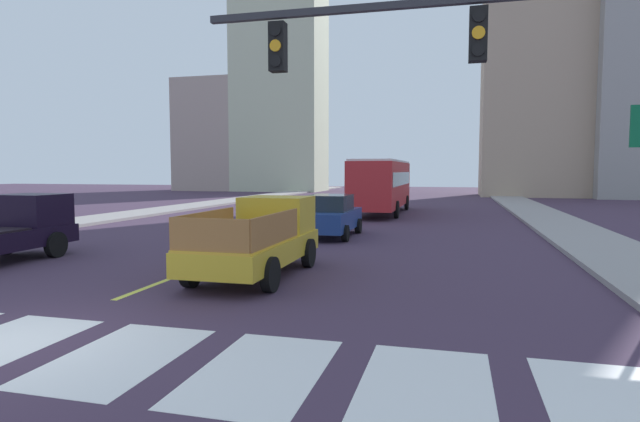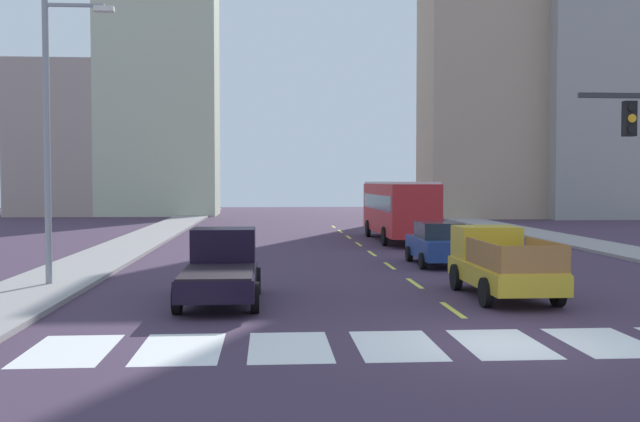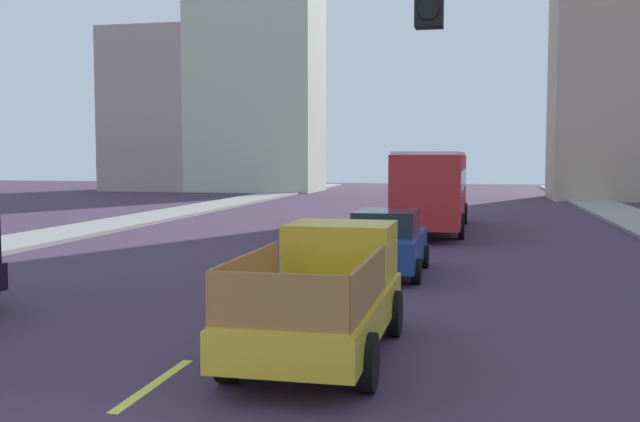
% 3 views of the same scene
% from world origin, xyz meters
% --- Properties ---
extents(sidewalk_left, '(3.01, 110.00, 0.15)m').
position_xyz_m(sidewalk_left, '(-11.84, 18.00, 0.07)').
color(sidewalk_left, gray).
rests_on(sidewalk_left, ground).
extents(lane_dash_0, '(0.16, 2.40, 0.01)m').
position_xyz_m(lane_dash_0, '(0.00, 4.00, 0.00)').
color(lane_dash_0, '#D9D544').
rests_on(lane_dash_0, ground).
extents(lane_dash_1, '(0.16, 2.40, 0.01)m').
position_xyz_m(lane_dash_1, '(0.00, 9.00, 0.00)').
color(lane_dash_1, '#D9D544').
rests_on(lane_dash_1, ground).
extents(lane_dash_2, '(0.16, 2.40, 0.01)m').
position_xyz_m(lane_dash_2, '(0.00, 14.00, 0.00)').
color(lane_dash_2, '#D9D544').
rests_on(lane_dash_2, ground).
extents(lane_dash_3, '(0.16, 2.40, 0.01)m').
position_xyz_m(lane_dash_3, '(0.00, 19.00, 0.00)').
color(lane_dash_3, '#D9D544').
rests_on(lane_dash_3, ground).
extents(lane_dash_4, '(0.16, 2.40, 0.01)m').
position_xyz_m(lane_dash_4, '(0.00, 24.00, 0.00)').
color(lane_dash_4, '#D9D544').
rests_on(lane_dash_4, ground).
extents(lane_dash_5, '(0.16, 2.40, 0.01)m').
position_xyz_m(lane_dash_5, '(0.00, 29.00, 0.00)').
color(lane_dash_5, '#D9D544').
rests_on(lane_dash_5, ground).
extents(lane_dash_6, '(0.16, 2.40, 0.01)m').
position_xyz_m(lane_dash_6, '(0.00, 34.00, 0.00)').
color(lane_dash_6, '#D9D544').
rests_on(lane_dash_6, ground).
extents(lane_dash_7, '(0.16, 2.40, 0.01)m').
position_xyz_m(lane_dash_7, '(0.00, 39.00, 0.00)').
color(lane_dash_7, '#D9D544').
rests_on(lane_dash_7, ground).
extents(pickup_stakebed, '(2.18, 5.20, 1.96)m').
position_xyz_m(pickup_stakebed, '(1.95, 6.31, 0.94)').
color(pickup_stakebed, gold).
rests_on(pickup_stakebed, ground).
extents(city_bus, '(2.72, 10.80, 3.32)m').
position_xyz_m(city_bus, '(2.46, 25.88, 1.95)').
color(city_bus, red).
rests_on(city_bus, ground).
extents(sedan_near_left, '(2.02, 4.40, 1.72)m').
position_xyz_m(sedan_near_left, '(1.97, 14.09, 0.86)').
color(sedan_near_left, navy).
rests_on(sedan_near_left, ground).
extents(block_mid_left, '(10.51, 7.46, 27.91)m').
position_xyz_m(block_mid_left, '(14.71, 51.81, 13.95)').
color(block_mid_left, tan).
rests_on(block_mid_left, ground).
extents(block_mid_right, '(9.46, 8.20, 14.74)m').
position_xyz_m(block_mid_right, '(-24.61, 58.85, 7.37)').
color(block_mid_right, '#AC958B').
rests_on(block_mid_right, ground).
extents(block_low_left, '(11.27, 7.49, 32.23)m').
position_xyz_m(block_low_left, '(-15.42, 58.48, 16.11)').
color(block_low_left, beige).
rests_on(block_low_left, ground).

